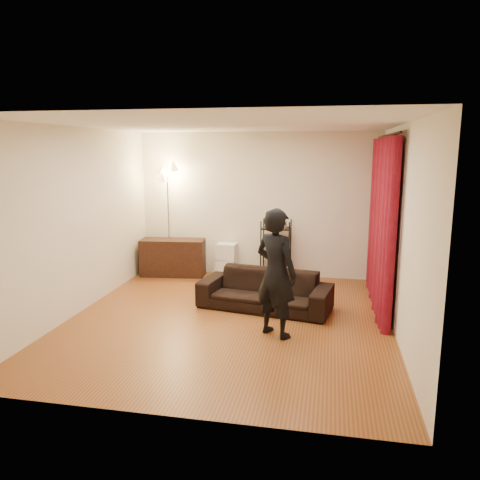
% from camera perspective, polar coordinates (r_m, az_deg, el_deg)
% --- Properties ---
extents(floor, '(5.00, 5.00, 0.00)m').
position_cam_1_polar(floor, '(6.75, -1.34, -9.66)').
color(floor, brown).
rests_on(floor, ground).
extents(ceiling, '(5.00, 5.00, 0.00)m').
position_cam_1_polar(ceiling, '(6.32, -1.45, 13.89)').
color(ceiling, white).
rests_on(ceiling, ground).
extents(wall_back, '(5.00, 0.00, 5.00)m').
position_cam_1_polar(wall_back, '(8.83, 2.11, 4.31)').
color(wall_back, beige).
rests_on(wall_back, ground).
extents(wall_front, '(5.00, 0.00, 5.00)m').
position_cam_1_polar(wall_front, '(4.04, -9.05, -3.95)').
color(wall_front, beige).
rests_on(wall_front, ground).
extents(wall_left, '(0.00, 5.00, 5.00)m').
position_cam_1_polar(wall_left, '(7.22, -19.13, 2.19)').
color(wall_left, beige).
rests_on(wall_left, ground).
extents(wall_right, '(0.00, 5.00, 5.00)m').
position_cam_1_polar(wall_right, '(6.31, 18.98, 1.00)').
color(wall_right, beige).
rests_on(wall_right, ground).
extents(curtain_rod, '(0.04, 2.65, 0.04)m').
position_cam_1_polar(curtain_rod, '(7.33, 17.62, 12.06)').
color(curtain_rod, black).
rests_on(curtain_rod, wall_right).
extents(curtain, '(0.22, 2.65, 2.55)m').
position_cam_1_polar(curtain, '(7.41, 16.88, 1.95)').
color(curtain, maroon).
rests_on(curtain, ground).
extents(sofa, '(2.08, 1.11, 0.58)m').
position_cam_1_polar(sofa, '(7.11, 3.04, -6.12)').
color(sofa, black).
rests_on(sofa, ground).
extents(person, '(0.73, 0.66, 1.67)m').
position_cam_1_polar(person, '(5.98, 4.40, -4.03)').
color(person, black).
rests_on(person, ground).
extents(media_cabinet, '(1.24, 0.58, 0.70)m').
position_cam_1_polar(media_cabinet, '(9.02, -8.18, -2.11)').
color(media_cabinet, '#321A10').
rests_on(media_cabinet, ground).
extents(storage_boxes, '(0.41, 0.34, 0.63)m').
position_cam_1_polar(storage_boxes, '(8.93, -1.65, -2.36)').
color(storage_boxes, silver).
rests_on(storage_boxes, ground).
extents(wire_shelf, '(0.52, 0.37, 1.12)m').
position_cam_1_polar(wire_shelf, '(8.60, 4.39, -1.25)').
color(wire_shelf, black).
rests_on(wire_shelf, ground).
extents(floor_lamp, '(0.46, 0.46, 2.09)m').
position_cam_1_polar(floor_lamp, '(9.01, -8.71, 2.36)').
color(floor_lamp, silver).
rests_on(floor_lamp, ground).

